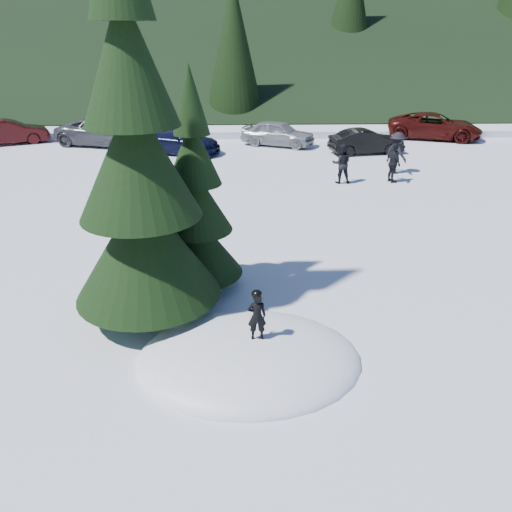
{
  "coord_description": "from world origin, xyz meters",
  "views": [
    {
      "loc": [
        -0.1,
        -8.17,
        5.99
      ],
      "look_at": [
        0.22,
        2.59,
        1.1
      ],
      "focal_mm": 35.0,
      "sensor_mm": 36.0,
      "label": 1
    }
  ],
  "objects_px": {
    "spruce_short": "(196,208)",
    "adult_0": "(342,164)",
    "car_2": "(105,132)",
    "car_4": "(278,133)",
    "car_6": "(435,126)",
    "adult_1": "(393,163)",
    "car_3": "(176,140)",
    "car_5": "(366,141)",
    "adult_2": "(397,153)",
    "child_skier": "(257,316)",
    "spruce_tall": "(138,174)",
    "car_1": "(10,132)"
  },
  "relations": [
    {
      "from": "spruce_short",
      "to": "adult_0",
      "type": "distance_m",
      "value": 10.84
    },
    {
      "from": "car_2",
      "to": "car_4",
      "type": "distance_m",
      "value": 9.79
    },
    {
      "from": "spruce_short",
      "to": "car_6",
      "type": "height_order",
      "value": "spruce_short"
    },
    {
      "from": "adult_1",
      "to": "adult_0",
      "type": "bearing_deg",
      "value": 75.42
    },
    {
      "from": "adult_1",
      "to": "car_3",
      "type": "relative_size",
      "value": 0.35
    },
    {
      "from": "spruce_short",
      "to": "car_5",
      "type": "bearing_deg",
      "value": 62.58
    },
    {
      "from": "spruce_short",
      "to": "adult_2",
      "type": "height_order",
      "value": "spruce_short"
    },
    {
      "from": "spruce_short",
      "to": "car_3",
      "type": "bearing_deg",
      "value": 98.61
    },
    {
      "from": "child_skier",
      "to": "adult_0",
      "type": "height_order",
      "value": "adult_0"
    },
    {
      "from": "spruce_tall",
      "to": "car_1",
      "type": "bearing_deg",
      "value": 119.9
    },
    {
      "from": "spruce_tall",
      "to": "adult_2",
      "type": "height_order",
      "value": "spruce_tall"
    },
    {
      "from": "adult_0",
      "to": "car_5",
      "type": "relative_size",
      "value": 0.43
    },
    {
      "from": "spruce_short",
      "to": "adult_0",
      "type": "xyz_separation_m",
      "value": [
        5.35,
        9.34,
        -1.26
      ]
    },
    {
      "from": "spruce_tall",
      "to": "car_1",
      "type": "height_order",
      "value": "spruce_tall"
    },
    {
      "from": "car_2",
      "to": "car_1",
      "type": "bearing_deg",
      "value": 100.96
    },
    {
      "from": "adult_2",
      "to": "car_3",
      "type": "relative_size",
      "value": 0.39
    },
    {
      "from": "adult_1",
      "to": "car_1",
      "type": "relative_size",
      "value": 0.4
    },
    {
      "from": "car_3",
      "to": "car_5",
      "type": "xyz_separation_m",
      "value": [
        10.02,
        -0.38,
        -0.06
      ]
    },
    {
      "from": "adult_0",
      "to": "adult_2",
      "type": "height_order",
      "value": "adult_2"
    },
    {
      "from": "car_2",
      "to": "adult_2",
      "type": "bearing_deg",
      "value": -97.93
    },
    {
      "from": "car_1",
      "to": "adult_0",
      "type": "bearing_deg",
      "value": -139.45
    },
    {
      "from": "car_3",
      "to": "car_4",
      "type": "bearing_deg",
      "value": -51.51
    },
    {
      "from": "spruce_tall",
      "to": "car_1",
      "type": "distance_m",
      "value": 22.45
    },
    {
      "from": "car_3",
      "to": "adult_2",
      "type": "bearing_deg",
      "value": -91.67
    },
    {
      "from": "car_6",
      "to": "car_1",
      "type": "bearing_deg",
      "value": 111.55
    },
    {
      "from": "spruce_tall",
      "to": "car_1",
      "type": "xyz_separation_m",
      "value": [
        -11.12,
        19.33,
        -2.64
      ]
    },
    {
      "from": "adult_0",
      "to": "adult_2",
      "type": "relative_size",
      "value": 0.91
    },
    {
      "from": "adult_1",
      "to": "car_6",
      "type": "relative_size",
      "value": 0.31
    },
    {
      "from": "spruce_tall",
      "to": "car_3",
      "type": "xyz_separation_m",
      "value": [
        -1.31,
        16.65,
        -2.63
      ]
    },
    {
      "from": "car_6",
      "to": "car_2",
      "type": "bearing_deg",
      "value": 113.53
    },
    {
      "from": "child_skier",
      "to": "adult_2",
      "type": "distance_m",
      "value": 15.56
    },
    {
      "from": "car_2",
      "to": "car_3",
      "type": "bearing_deg",
      "value": -100.96
    },
    {
      "from": "child_skier",
      "to": "car_4",
      "type": "xyz_separation_m",
      "value": [
        1.83,
        20.11,
        -0.28
      ]
    },
    {
      "from": "car_3",
      "to": "car_6",
      "type": "relative_size",
      "value": 0.88
    },
    {
      "from": "adult_1",
      "to": "car_3",
      "type": "distance_m",
      "value": 11.49
    },
    {
      "from": "car_1",
      "to": "car_3",
      "type": "bearing_deg",
      "value": -128.57
    },
    {
      "from": "adult_2",
      "to": "adult_0",
      "type": "bearing_deg",
      "value": 92.91
    },
    {
      "from": "adult_2",
      "to": "car_2",
      "type": "bearing_deg",
      "value": 40.04
    },
    {
      "from": "spruce_tall",
      "to": "car_4",
      "type": "relative_size",
      "value": 2.08
    },
    {
      "from": "car_3",
      "to": "car_5",
      "type": "distance_m",
      "value": 10.03
    },
    {
      "from": "spruce_tall",
      "to": "car_5",
      "type": "height_order",
      "value": "spruce_tall"
    },
    {
      "from": "child_skier",
      "to": "adult_2",
      "type": "bearing_deg",
      "value": -119.16
    },
    {
      "from": "adult_1",
      "to": "car_1",
      "type": "bearing_deg",
      "value": 51.09
    },
    {
      "from": "child_skier",
      "to": "car_3",
      "type": "distance_m",
      "value": 18.75
    },
    {
      "from": "car_4",
      "to": "car_6",
      "type": "relative_size",
      "value": 0.76
    },
    {
      "from": "adult_0",
      "to": "adult_1",
      "type": "distance_m",
      "value": 2.22
    },
    {
      "from": "car_6",
      "to": "spruce_tall",
      "type": "bearing_deg",
      "value": 165.44
    },
    {
      "from": "adult_1",
      "to": "car_6",
      "type": "height_order",
      "value": "adult_1"
    },
    {
      "from": "spruce_short",
      "to": "adult_2",
      "type": "bearing_deg",
      "value": 53.2
    },
    {
      "from": "car_3",
      "to": "spruce_tall",
      "type": "bearing_deg",
      "value": -154.44
    }
  ]
}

